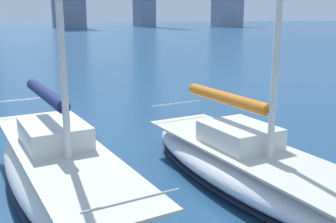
% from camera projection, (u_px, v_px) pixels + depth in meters
% --- Properties ---
extents(sailboat_orange, '(3.82, 9.04, 9.59)m').
position_uv_depth(sailboat_orange, '(250.00, 165.00, 10.36)').
color(sailboat_orange, white).
rests_on(sailboat_orange, ground).
extents(sailboat_navy, '(3.86, 9.60, 11.47)m').
position_uv_depth(sailboat_navy, '(62.00, 169.00, 9.77)').
color(sailboat_navy, white).
rests_on(sailboat_navy, ground).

